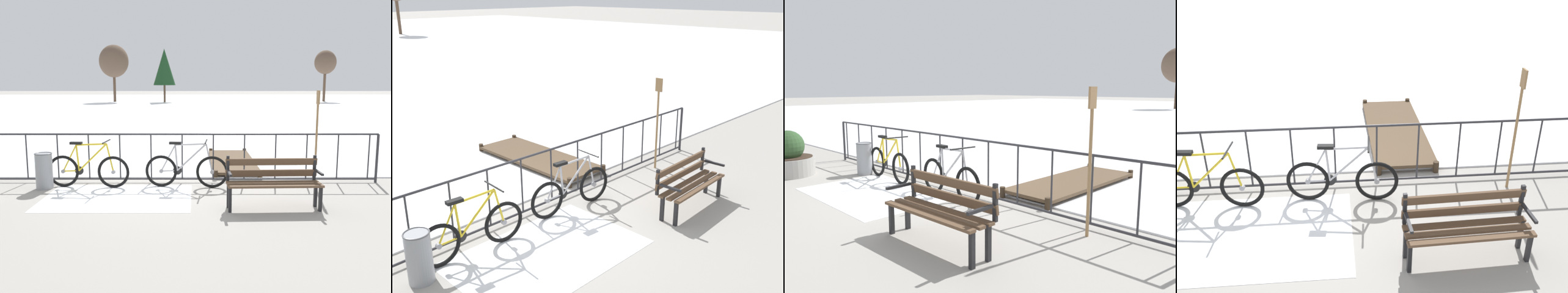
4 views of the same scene
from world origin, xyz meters
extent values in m
plane|color=#9E9991|center=(0.00, 0.00, 0.00)|extent=(160.00, 160.00, 0.00)
cube|color=white|center=(0.00, 28.40, 0.01)|extent=(80.00, 56.00, 0.03)
cube|color=white|center=(-0.84, -1.20, 0.00)|extent=(2.75, 1.87, 0.01)
cylinder|color=#2D2D33|center=(0.00, 0.00, 1.05)|extent=(9.00, 0.04, 0.04)
cylinder|color=#2D2D33|center=(0.00, 0.00, 0.08)|extent=(9.00, 0.04, 0.04)
cylinder|color=#2D2D33|center=(4.50, 0.00, 0.53)|extent=(0.06, 0.06, 1.05)
cylinder|color=#2D2D33|center=(-2.99, 0.00, 0.57)|extent=(0.03, 0.03, 0.97)
cylinder|color=#2D2D33|center=(-2.33, 0.00, 0.57)|extent=(0.03, 0.03, 0.97)
cylinder|color=#2D2D33|center=(-1.66, 0.00, 0.57)|extent=(0.03, 0.03, 0.97)
cylinder|color=#2D2D33|center=(-1.00, 0.00, 0.57)|extent=(0.03, 0.03, 0.97)
cylinder|color=#2D2D33|center=(-0.33, 0.00, 0.57)|extent=(0.03, 0.03, 0.97)
cylinder|color=#2D2D33|center=(0.33, 0.00, 0.57)|extent=(0.03, 0.03, 0.97)
cylinder|color=#2D2D33|center=(1.00, 0.00, 0.57)|extent=(0.03, 0.03, 0.97)
cylinder|color=#2D2D33|center=(1.66, 0.00, 0.57)|extent=(0.03, 0.03, 0.97)
cylinder|color=#2D2D33|center=(2.33, 0.00, 0.57)|extent=(0.03, 0.03, 0.97)
cylinder|color=#2D2D33|center=(2.99, 0.00, 0.57)|extent=(0.03, 0.03, 0.97)
cylinder|color=#2D2D33|center=(3.66, 0.00, 0.57)|extent=(0.03, 0.03, 0.97)
cylinder|color=#2D2D33|center=(4.32, 0.00, 0.57)|extent=(0.03, 0.03, 0.97)
torus|color=black|center=(-0.09, -0.36, 0.33)|extent=(0.66, 0.12, 0.66)
cylinder|color=gray|center=(-0.09, -0.36, 0.33)|extent=(0.08, 0.07, 0.08)
torus|color=black|center=(0.96, -0.45, 0.33)|extent=(0.66, 0.12, 0.66)
cylinder|color=gray|center=(0.96, -0.45, 0.33)|extent=(0.08, 0.07, 0.08)
cylinder|color=#B2B2B7|center=(0.22, -0.39, 0.62)|extent=(0.08, 0.04, 0.53)
cylinder|color=#B2B2B7|center=(0.54, -0.42, 0.63)|extent=(0.61, 0.09, 0.59)
cylinder|color=#B2B2B7|center=(0.52, -0.42, 0.90)|extent=(0.63, 0.09, 0.07)
cylinder|color=#B2B2B7|center=(0.08, -0.38, 0.34)|extent=(0.34, 0.06, 0.05)
cylinder|color=#B2B2B7|center=(0.06, -0.37, 0.61)|extent=(0.32, 0.06, 0.56)
cylinder|color=#B2B2B7|center=(0.89, -0.45, 0.62)|extent=(0.16, 0.05, 0.59)
cube|color=black|center=(0.20, -0.39, 0.92)|extent=(0.25, 0.12, 0.05)
cylinder|color=black|center=(0.83, -0.44, 0.96)|extent=(0.07, 0.52, 0.03)
cylinder|color=black|center=(0.24, -0.39, 0.35)|extent=(0.18, 0.04, 0.18)
torus|color=black|center=(-2.10, -0.38, 0.33)|extent=(0.66, 0.11, 0.66)
cylinder|color=gray|center=(-2.10, -0.38, 0.33)|extent=(0.08, 0.07, 0.08)
torus|color=black|center=(-1.06, -0.46, 0.33)|extent=(0.66, 0.11, 0.66)
cylinder|color=gray|center=(-1.06, -0.46, 0.33)|extent=(0.08, 0.07, 0.08)
cylinder|color=yellow|center=(-1.79, -0.40, 0.62)|extent=(0.08, 0.04, 0.53)
cylinder|color=yellow|center=(-1.48, -0.43, 0.63)|extent=(0.61, 0.08, 0.59)
cylinder|color=yellow|center=(-1.50, -0.42, 0.90)|extent=(0.63, 0.08, 0.07)
cylinder|color=yellow|center=(-1.94, -0.39, 0.34)|extent=(0.34, 0.05, 0.05)
cylinder|color=yellow|center=(-1.96, -0.39, 0.61)|extent=(0.32, 0.05, 0.56)
cylinder|color=yellow|center=(-1.12, -0.45, 0.62)|extent=(0.16, 0.04, 0.59)
cube|color=black|center=(-1.81, -0.40, 0.92)|extent=(0.25, 0.12, 0.05)
cylinder|color=black|center=(-1.18, -0.45, 0.96)|extent=(0.07, 0.52, 0.03)
cylinder|color=black|center=(-1.77, -0.40, 0.35)|extent=(0.18, 0.03, 0.18)
cube|color=brown|center=(1.94, -1.77, 0.44)|extent=(1.60, 0.16, 0.04)
cube|color=brown|center=(1.95, -1.92, 0.44)|extent=(1.60, 0.16, 0.04)
cube|color=brown|center=(1.95, -2.07, 0.44)|extent=(1.60, 0.16, 0.04)
cube|color=brown|center=(1.94, -1.67, 0.58)|extent=(1.60, 0.11, 0.12)
cube|color=brown|center=(1.94, -1.67, 0.78)|extent=(1.60, 0.11, 0.12)
cube|color=black|center=(2.71, -2.03, 0.22)|extent=(0.05, 0.06, 0.44)
cube|color=black|center=(2.70, -1.76, 0.22)|extent=(0.05, 0.06, 0.44)
cube|color=black|center=(2.70, -1.64, 0.67)|extent=(0.05, 0.05, 0.45)
cube|color=black|center=(2.71, -1.89, 0.64)|extent=(0.05, 0.40, 0.04)
cube|color=black|center=(1.19, -2.08, 0.22)|extent=(0.05, 0.06, 0.44)
cube|color=black|center=(1.18, -1.82, 0.22)|extent=(0.05, 0.06, 0.44)
cube|color=black|center=(1.18, -1.70, 0.67)|extent=(0.05, 0.05, 0.45)
cube|color=black|center=(1.19, -1.95, 0.64)|extent=(0.05, 0.40, 0.04)
cylinder|color=gray|center=(-2.45, -0.51, 0.36)|extent=(0.34, 0.34, 0.72)
torus|color=#545558|center=(-2.45, -0.51, 0.72)|extent=(0.35, 0.35, 0.02)
cylinder|color=#937047|center=(3.10, -0.28, 0.85)|extent=(0.04, 0.04, 1.70)
cube|color=#937047|center=(3.10, -0.28, 1.84)|extent=(0.03, 0.16, 0.28)
cube|color=brown|center=(1.56, 1.83, 0.12)|extent=(1.10, 3.06, 0.06)
cylinder|color=#3C2E20|center=(1.06, 0.30, 0.10)|extent=(0.10, 0.10, 0.20)
cylinder|color=#3C2E20|center=(2.05, 0.30, 0.10)|extent=(0.10, 0.10, 0.20)
cylinder|color=#3C2E20|center=(1.06, 3.36, 0.10)|extent=(0.10, 0.10, 0.20)
cylinder|color=#3C2E20|center=(2.05, 3.36, 0.10)|extent=(0.10, 0.10, 0.20)
cylinder|color=brown|center=(-7.67, 34.61, 1.61)|extent=(0.27, 0.27, 3.23)
ellipsoid|color=brown|center=(-7.67, 34.61, 4.12)|extent=(2.97, 2.97, 3.27)
cylinder|color=brown|center=(-2.48, 33.65, 1.44)|extent=(0.21, 0.21, 2.87)
cone|color=#193D1E|center=(-2.48, 33.65, 3.51)|extent=(2.21, 2.21, 3.58)
cylinder|color=brown|center=(14.00, 35.31, 1.69)|extent=(0.27, 0.27, 3.38)
ellipsoid|color=brown|center=(14.00, 35.31, 4.04)|extent=(2.21, 2.21, 2.43)
camera|label=1|loc=(0.62, -8.86, 2.18)|focal=38.72mm
camera|label=2|loc=(-4.70, -5.75, 3.69)|focal=42.33mm
camera|label=3|loc=(5.62, -4.78, 1.96)|focal=35.72mm
camera|label=4|loc=(0.36, -6.19, 3.84)|focal=40.61mm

